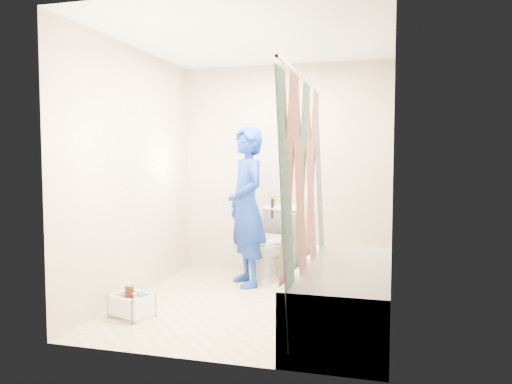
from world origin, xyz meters
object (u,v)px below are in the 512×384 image
(toilet, at_px, (271,243))
(cleaning_caddy, at_px, (132,307))
(bathtub, at_px, (344,295))
(plumber, at_px, (247,207))

(toilet, height_order, cleaning_caddy, toilet)
(bathtub, bearing_deg, toilet, 123.08)
(plumber, bearing_deg, bathtub, 9.30)
(toilet, distance_m, cleaning_caddy, 1.84)
(plumber, distance_m, cleaning_caddy, 1.61)
(plumber, bearing_deg, cleaning_caddy, -61.90)
(bathtub, relative_size, cleaning_caddy, 4.47)
(toilet, bearing_deg, plumber, -106.84)
(bathtub, xyz_separation_m, plumber, (-1.12, 1.10, 0.56))
(plumber, xyz_separation_m, cleaning_caddy, (-0.62, -1.29, -0.74))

